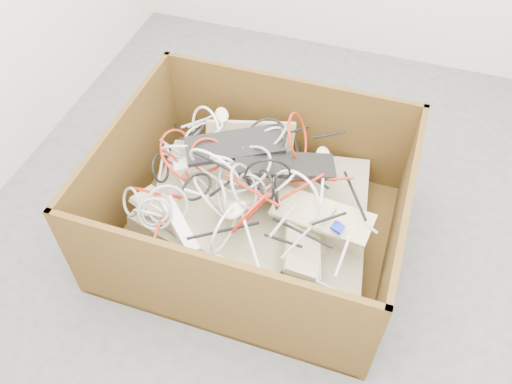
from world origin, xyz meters
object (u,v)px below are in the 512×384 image
(cardboard_box, at_px, (251,217))
(power_strip_left, at_px, (208,160))
(power_strip_right, at_px, (179,226))
(vga_plug, at_px, (338,227))

(cardboard_box, height_order, power_strip_left, cardboard_box)
(power_strip_right, bearing_deg, vga_plug, 58.45)
(power_strip_right, bearing_deg, cardboard_box, 95.12)
(cardboard_box, bearing_deg, power_strip_left, 162.99)
(power_strip_left, bearing_deg, vga_plug, -37.86)
(power_strip_right, height_order, vga_plug, power_strip_right)
(power_strip_left, bearing_deg, power_strip_right, -111.14)
(power_strip_left, bearing_deg, cardboard_box, -40.04)
(cardboard_box, height_order, power_strip_right, cardboard_box)
(vga_plug, bearing_deg, cardboard_box, -175.99)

